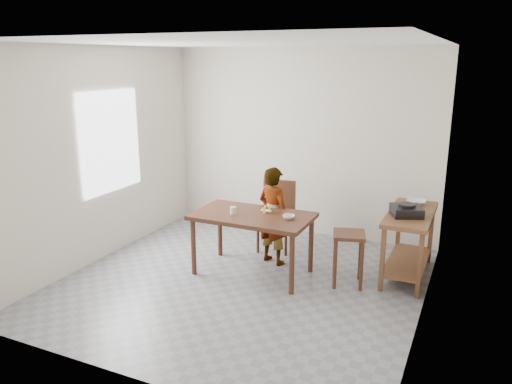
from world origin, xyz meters
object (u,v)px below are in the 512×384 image
at_px(child, 273,216).
at_px(stool, 348,259).
at_px(dining_chair, 276,217).
at_px(dining_table, 253,244).
at_px(prep_counter, 408,244).

bearing_deg(child, stool, -174.44).
distance_m(child, dining_chair, 0.48).
bearing_deg(dining_table, prep_counter, 22.15).
bearing_deg(prep_counter, dining_table, -157.85).
bearing_deg(stool, dining_table, -171.16).
xyz_separation_m(prep_counter, child, (-1.62, -0.29, 0.23)).
xyz_separation_m(prep_counter, stool, (-0.59, -0.52, -0.09)).
relative_size(dining_table, dining_chair, 1.50).
xyz_separation_m(dining_table, child, (0.10, 0.41, 0.25)).
relative_size(dining_table, stool, 2.23).
xyz_separation_m(dining_table, dining_chair, (-0.05, 0.84, 0.09)).
xyz_separation_m(dining_table, stool, (1.13, 0.18, -0.06)).
bearing_deg(dining_chair, dining_table, -94.71).
height_order(dining_chair, stool, dining_chair).
distance_m(prep_counter, dining_chair, 1.78).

